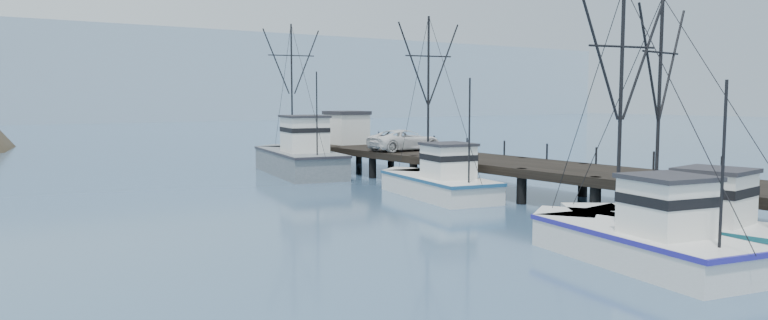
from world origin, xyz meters
The scene contains 9 objects.
ground centered at (0.00, 0.00, 0.00)m, with size 400.00×400.00×0.00m, color #335071.
pier centered at (14.00, 16.00, 1.69)m, with size 6.00×44.00×2.00m.
distant_ridge centered at (10.00, 170.00, 0.00)m, with size 360.00×40.00×26.00m, color #9EB2C6.
trawler_near centered at (7.92, -0.62, 0.82)m, with size 4.22×9.91×10.18m.
trawler_mid centered at (4.84, -0.90, 0.82)m, with size 5.05×10.33×10.30m.
trawler_far centered at (9.41, 16.16, 0.82)m, with size 5.13×10.95×11.18m.
work_vessel centered at (8.21, 31.76, 1.23)m, with size 6.50×14.23×12.05m.
pier_shed centered at (13.95, 33.75, 3.42)m, with size 3.00×3.20×2.80m.
pickup_truck centered at (13.62, 25.02, 2.78)m, with size 2.59×5.61×1.56m, color silver.
Camera 1 is at (-16.46, -15.74, 5.92)m, focal length 32.00 mm.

